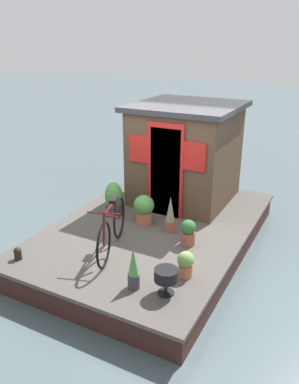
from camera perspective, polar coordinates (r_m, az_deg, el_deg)
ground_plane at (r=7.37m, az=0.73°, el=-7.82°), size 60.00×60.00×0.00m
houseboat_deck at (r=7.26m, az=0.74°, el=-6.27°), size 4.98×3.30×0.45m
houseboat_cabin at (r=7.97m, az=5.33°, el=5.77°), size 2.07×2.03×2.00m
bicycle at (r=6.17m, az=-5.56°, el=-5.33°), size 1.59×0.65×0.84m
potted_plant_thyme at (r=7.45m, az=-5.27°, el=-1.07°), size 0.34×0.34×0.66m
potted_plant_fern at (r=6.75m, az=3.08°, el=-3.47°), size 0.17×0.17×0.66m
potted_plant_rosemary at (r=5.30m, az=-2.37°, el=-11.30°), size 0.17×0.17×0.62m
potted_plant_mint at (r=5.60m, az=5.33°, el=-10.44°), size 0.24×0.24×0.39m
potted_plant_succulent at (r=6.40m, az=5.70°, el=-5.92°), size 0.25×0.25×0.44m
potted_plant_sage at (r=7.08m, az=-0.82°, el=-2.43°), size 0.38×0.38×0.54m
charcoal_grill at (r=5.21m, az=2.46°, el=-12.26°), size 0.32×0.32×0.37m
mooring_bollard at (r=6.36m, az=-18.83°, el=-8.52°), size 0.12×0.12×0.20m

